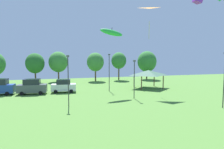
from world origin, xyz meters
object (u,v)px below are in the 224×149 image
(light_post_3, at_px, (68,78))
(treeline_tree_3, at_px, (58,62))
(kite_flying_10, at_px, (112,33))
(kite_flying_5, at_px, (150,16))
(light_post_0, at_px, (224,77))
(light_post_1, at_px, (109,70))
(treeline_tree_2, at_px, (35,63))
(parked_car_second_from_left, at_px, (32,87))
(parked_car_third_from_left, at_px, (64,86))
(park_pavilion, at_px, (148,73))
(light_post_2, at_px, (134,77))
(treeline_tree_4, at_px, (95,62))
(treeline_tree_5, at_px, (119,61))
(treeline_tree_6, at_px, (147,62))

(light_post_3, xyz_separation_m, treeline_tree_3, (-1.16, 25.67, 1.22))
(kite_flying_10, bearing_deg, kite_flying_5, -9.74)
(light_post_0, bearing_deg, treeline_tree_3, 122.05)
(light_post_1, relative_size, treeline_tree_2, 0.96)
(parked_car_second_from_left, relative_size, parked_car_third_from_left, 1.11)
(parked_car_second_from_left, xyz_separation_m, park_pavilion, (21.79, 0.79, 1.82))
(light_post_2, xyz_separation_m, treeline_tree_4, (-1.87, 22.19, 1.55))
(light_post_2, relative_size, treeline_tree_5, 0.80)
(treeline_tree_2, bearing_deg, kite_flying_5, -43.13)
(kite_flying_10, relative_size, park_pavilion, 0.72)
(light_post_2, bearing_deg, treeline_tree_3, 115.02)
(kite_flying_10, bearing_deg, light_post_0, -48.96)
(treeline_tree_4, bearing_deg, treeline_tree_5, 4.38)
(park_pavilion, relative_size, light_post_1, 0.87)
(treeline_tree_2, bearing_deg, light_post_2, -54.33)
(light_post_3, xyz_separation_m, treeline_tree_6, (22.34, 24.44, 1.17))
(kite_flying_10, relative_size, light_post_2, 0.73)
(treeline_tree_4, bearing_deg, treeline_tree_3, 171.34)
(park_pavilion, xyz_separation_m, treeline_tree_6, (6.10, 13.80, 1.78))
(parked_car_third_from_left, xyz_separation_m, treeline_tree_2, (-6.18, 14.75, 3.51))
(light_post_3, bearing_deg, light_post_1, 50.16)
(park_pavilion, xyz_separation_m, treeline_tree_2, (-22.76, 14.25, 1.58))
(treeline_tree_4, height_order, treeline_tree_6, treeline_tree_6)
(treeline_tree_3, bearing_deg, kite_flying_10, -65.20)
(treeline_tree_5, bearing_deg, kite_flying_10, -110.75)
(light_post_0, height_order, light_post_1, light_post_0)
(park_pavilion, xyz_separation_m, light_post_0, (2.36, -16.52, 0.80))
(kite_flying_10, height_order, light_post_0, kite_flying_10)
(light_post_2, bearing_deg, light_post_1, 105.77)
(parked_car_third_from_left, bearing_deg, kite_flying_5, -11.95)
(treeline_tree_6, bearing_deg, light_post_1, -133.92)
(kite_flying_10, height_order, treeline_tree_4, kite_flying_10)
(treeline_tree_6, bearing_deg, treeline_tree_5, 177.67)
(parked_car_third_from_left, height_order, treeline_tree_2, treeline_tree_2)
(light_post_2, bearing_deg, kite_flying_5, 41.24)
(parked_car_second_from_left, bearing_deg, light_post_0, -28.57)
(light_post_1, bearing_deg, light_post_2, -74.23)
(kite_flying_5, height_order, park_pavilion, kite_flying_5)
(parked_car_third_from_left, distance_m, light_post_0, 24.96)
(light_post_3, bearing_deg, light_post_0, -17.54)
(kite_flying_5, bearing_deg, light_post_2, -138.76)
(kite_flying_5, height_order, treeline_tree_3, kite_flying_5)
(kite_flying_5, relative_size, parked_car_third_from_left, 0.98)
(kite_flying_10, bearing_deg, parked_car_second_from_left, 166.88)
(kite_flying_5, height_order, light_post_2, kite_flying_5)
(kite_flying_10, distance_m, light_post_1, 7.02)
(treeline_tree_4, relative_size, treeline_tree_6, 0.94)
(light_post_3, relative_size, treeline_tree_3, 0.88)
(park_pavilion, xyz_separation_m, light_post_2, (-6.39, -8.56, 0.25))
(park_pavilion, height_order, treeline_tree_6, treeline_tree_6)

